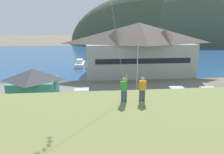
{
  "coord_description": "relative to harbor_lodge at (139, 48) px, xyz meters",
  "views": [
    {
      "loc": [
        -1.6,
        -19.54,
        10.57
      ],
      "look_at": [
        1.02,
        9.0,
        3.06
      ],
      "focal_mm": 29.67,
      "sensor_mm": 36.0,
      "label": 1
    }
  ],
  "objects": [
    {
      "name": "bay_water",
      "position": [
        -8.49,
        37.17,
        -6.32
      ],
      "size": [
        360.0,
        84.0,
        0.03
      ],
      "primitive_type": "cube",
      "color": "navy",
      "rests_on": "ground"
    },
    {
      "name": "wharf_dock",
      "position": [
        -10.99,
        12.0,
        -5.98
      ],
      "size": [
        3.2,
        11.56,
        0.7
      ],
      "color": "#70604C",
      "rests_on": "ground"
    },
    {
      "name": "person_kite_flyer",
      "position": [
        -8.12,
        -30.19,
        0.18
      ],
      "size": [
        0.55,
        0.64,
        1.86
      ],
      "color": "#384770",
      "rests_on": "grassy_hill_foreground"
    },
    {
      "name": "parking_light_pole",
      "position": [
        -3.04,
        -12.28,
        -1.69
      ],
      "size": [
        0.24,
        0.78,
        7.98
      ],
      "color": "#ADADB2",
      "rests_on": "parking_lot_pad"
    },
    {
      "name": "storage_shed_near_lot",
      "position": [
        -18.41,
        -17.47,
        -3.53
      ],
      "size": [
        6.21,
        5.01,
        5.41
      ],
      "color": "#338475",
      "rests_on": "ground"
    },
    {
      "name": "moored_boat_wharfside",
      "position": [
        -14.47,
        10.7,
        -5.61
      ],
      "size": [
        2.53,
        7.2,
        2.16
      ],
      "color": "silver",
      "rests_on": "ground"
    },
    {
      "name": "far_hill_west_ridge",
      "position": [
        43.74,
        99.06,
        -6.33
      ],
      "size": [
        142.03,
        63.95,
        76.03
      ],
      "primitive_type": "ellipsoid",
      "color": "#3D4C38",
      "rests_on": "ground"
    },
    {
      "name": "parked_car_mid_row_near",
      "position": [
        -12.09,
        -16.18,
        -5.27
      ],
      "size": [
        4.22,
        2.1,
        1.82
      ],
      "color": "silver",
      "rests_on": "parking_lot_pad"
    },
    {
      "name": "far_hill_east_peak",
      "position": [
        56.28,
        91.27,
        -6.33
      ],
      "size": [
        93.54,
        59.8,
        74.1
      ],
      "primitive_type": "ellipsoid",
      "color": "#42513D",
      "rests_on": "ground"
    },
    {
      "name": "parked_car_front_row_silver",
      "position": [
        -4.66,
        -21.97,
        -5.27
      ],
      "size": [
        4.23,
        2.11,
        1.82
      ],
      "color": "slate",
      "rests_on": "parking_lot_pad"
    },
    {
      "name": "parked_car_front_row_end",
      "position": [
        6.94,
        -17.27,
        -5.27
      ],
      "size": [
        4.21,
        2.08,
        1.82
      ],
      "color": "silver",
      "rests_on": "parking_lot_pad"
    },
    {
      "name": "person_companion",
      "position": [
        -6.81,
        -30.18,
        0.16
      ],
      "size": [
        0.54,
        0.4,
        1.74
      ],
      "color": "#384770",
      "rests_on": "grassy_hill_foreground"
    },
    {
      "name": "parking_lot_pad",
      "position": [
        -8.49,
        -17.83,
        -6.28
      ],
      "size": [
        40.0,
        20.0,
        0.1
      ],
      "primitive_type": "cube",
      "color": "slate",
      "rests_on": "ground"
    },
    {
      "name": "harbor_lodge",
      "position": [
        0.0,
        0.0,
        0.0
      ],
      "size": [
        25.33,
        11.44,
        11.88
      ],
      "color": "#999E99",
      "rests_on": "ground"
    },
    {
      "name": "ground_plane",
      "position": [
        -8.49,
        -22.83,
        -6.33
      ],
      "size": [
        600.0,
        600.0,
        0.0
      ],
      "primitive_type": "plane",
      "color": "#66604C"
    },
    {
      "name": "storage_shed_waterside",
      "position": [
        -8.12,
        0.92,
        -3.94
      ],
      "size": [
        5.2,
        4.06,
        4.62
      ],
      "color": "#474C56",
      "rests_on": "ground"
    },
    {
      "name": "parked_car_back_row_right",
      "position": [
        2.11,
        -16.69,
        -5.27
      ],
      "size": [
        4.28,
        2.22,
        1.82
      ],
      "color": "silver",
      "rests_on": "parking_lot_pad"
    }
  ]
}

